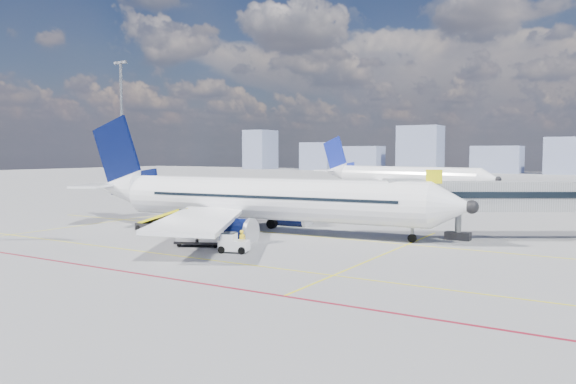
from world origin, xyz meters
name	(u,v)px	position (x,y,z in m)	size (l,w,h in m)	color
ground	(217,244)	(0.00, 0.00, 0.00)	(420.00, 420.00, 0.00)	slate
apron_markings	(181,250)	(-0.58, -3.91, 0.01)	(90.00, 35.12, 0.01)	yellow
jet_bridge	(545,198)	(23.51, 16.91, 3.74)	(23.55, 15.78, 6.30)	#96999F
floodlight_mast_nw	(122,123)	(-55.00, 40.00, 13.59)	(3.20, 0.61, 25.45)	slate
distant_skyline	(562,149)	(9.23, 190.00, 9.04)	(251.52, 15.92, 26.74)	#7680A3
main_aircraft	(252,199)	(-1.75, 7.75, 3.22)	(41.82, 36.39, 12.22)	white
second_aircraft	(400,177)	(-7.23, 64.94, 3.22)	(38.24, 32.92, 11.29)	white
baggage_tug	(233,243)	(3.64, -2.71, 0.75)	(2.52, 1.94, 1.56)	white
cargo_dolly	(200,232)	(-0.51, -1.68, 1.18)	(4.31, 3.17, 2.16)	black
belt_loader	(157,225)	(-9.47, 2.48, 0.66)	(6.33, 2.03, 2.56)	black
ramp_worker	(242,241)	(3.94, -1.85, 0.84)	(0.61, 0.40, 1.68)	yellow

